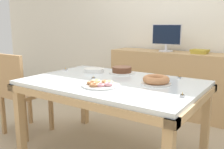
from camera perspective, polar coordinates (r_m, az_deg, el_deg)
wall_back at (r=3.84m, az=15.29°, el=11.70°), size 8.00×0.10×2.60m
dining_table at (r=2.32m, az=0.02°, el=-3.41°), size 1.62×1.08×0.74m
chair at (r=3.00m, az=-20.21°, el=-3.40°), size 0.43×0.43×0.94m
sideboard at (r=3.65m, az=13.06°, el=-1.80°), size 1.73×0.44×0.88m
computer_monitor at (r=3.59m, az=12.31°, el=8.18°), size 0.42×0.20×0.38m
book_stack at (r=3.46m, az=19.41°, el=4.98°), size 0.23×0.19×0.05m
cake_chocolate_round at (r=2.64m, az=2.27°, el=0.96°), size 0.27×0.27×0.07m
cake_golden_bundt at (r=2.19m, az=10.04°, el=-1.28°), size 0.26×0.26×0.07m
pastry_platter at (r=2.09m, az=-2.62°, el=-2.27°), size 0.32×0.32×0.04m
plate_stack at (r=2.71m, az=-4.19°, el=0.96°), size 0.21×0.21×0.04m
tealight_centre at (r=1.85m, az=15.77°, el=-4.66°), size 0.04×0.04×0.04m
tealight_left_edge at (r=2.36m, az=-4.29°, el=-0.86°), size 0.04×0.04×0.04m
tealight_right_edge at (r=2.85m, az=-10.56°, el=1.09°), size 0.04×0.04×0.04m
tealight_near_front at (r=2.46m, az=15.15°, el=-0.70°), size 0.04×0.04×0.04m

